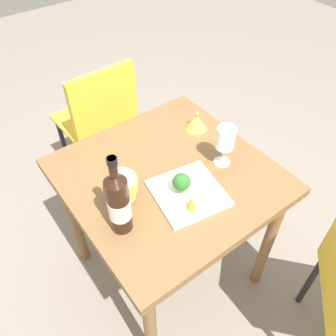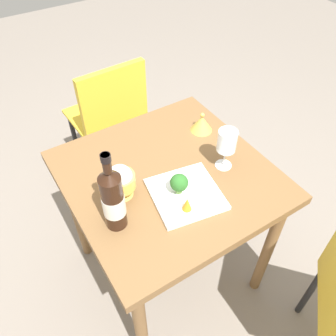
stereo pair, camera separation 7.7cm
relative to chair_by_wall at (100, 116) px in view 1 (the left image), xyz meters
name	(u,v)px [view 1 (the left image)]	position (x,y,z in m)	size (l,w,h in m)	color
ground_plane	(168,267)	(-0.79, 0.09, -0.53)	(8.00, 8.00, 0.00)	gray
dining_table	(168,190)	(-0.79, 0.09, 0.12)	(0.79, 0.79, 0.76)	brown
chair_by_wall	(100,116)	(0.00, 0.00, 0.00)	(0.42, 0.42, 0.85)	gold
wine_bottle	(119,203)	(-0.90, 0.37, 0.36)	(0.08, 0.08, 0.33)	black
wine_glass	(225,139)	(-0.87, -0.12, 0.36)	(0.08, 0.08, 0.18)	white
rice_bowl	(122,183)	(-0.79, 0.30, 0.30)	(0.11, 0.11, 0.14)	gold
rice_bowl_lid	(196,122)	(-0.64, -0.18, 0.26)	(0.10, 0.10, 0.09)	gold
serving_plate	(188,193)	(-0.92, 0.10, 0.23)	(0.29, 0.29, 0.02)	white
broccoli_floret	(182,182)	(-0.91, 0.12, 0.29)	(0.07, 0.07, 0.09)	#729E4C
carrot_garnish_left	(191,203)	(-0.99, 0.14, 0.27)	(0.04, 0.04, 0.06)	orange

